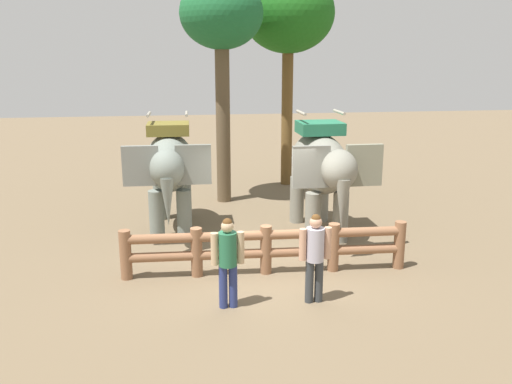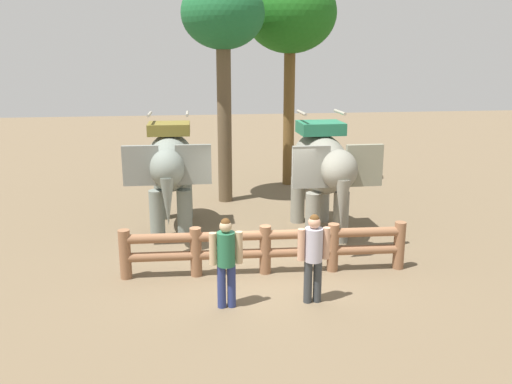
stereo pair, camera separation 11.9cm
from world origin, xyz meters
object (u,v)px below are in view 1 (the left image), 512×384
at_px(log_fence, 266,246).
at_px(tree_back_center, 221,21).
at_px(tourist_woman_in_black, 315,252).
at_px(tree_far_left, 288,16).
at_px(elephant_center, 321,167).
at_px(elephant_near_left, 170,166).
at_px(tourist_man_in_blue, 228,257).

distance_m(log_fence, tree_back_center, 7.62).
distance_m(tourist_woman_in_black, tree_far_left, 10.50).
height_order(elephant_center, tree_far_left, tree_far_left).
distance_m(tree_far_left, tree_back_center, 3.10).
bearing_deg(elephant_center, elephant_near_left, 167.52).
relative_size(tourist_man_in_blue, tree_far_left, 0.24).
distance_m(log_fence, elephant_near_left, 3.90).
bearing_deg(elephant_center, tourist_woman_in_black, -106.19).
distance_m(elephant_center, tree_back_center, 5.55).
xyz_separation_m(log_fence, tourist_man_in_blue, (-0.93, -1.46, 0.39)).
relative_size(log_fence, tree_far_left, 0.85).
bearing_deg(elephant_near_left, elephant_center, -12.48).
bearing_deg(log_fence, tree_far_left, 75.73).
bearing_deg(elephant_near_left, tourist_man_in_blue, -76.90).
bearing_deg(tree_back_center, tourist_woman_in_black, -81.68).
relative_size(tourist_man_in_blue, tree_back_center, 0.26).
xyz_separation_m(log_fence, tree_back_center, (-0.39, 5.87, 4.84)).
relative_size(elephant_center, tree_far_left, 0.51).
relative_size(tourist_woman_in_black, tree_back_center, 0.26).
relative_size(elephant_near_left, elephant_center, 0.98).
bearing_deg(tree_back_center, tourist_man_in_blue, -94.22).
distance_m(elephant_center, tourist_man_in_blue, 4.70).
xyz_separation_m(log_fence, elephant_near_left, (-2.01, 3.15, 1.13)).
distance_m(tourist_man_in_blue, tree_back_center, 8.59).
xyz_separation_m(elephant_center, tree_back_center, (-2.17, 3.55, 3.68)).
height_order(tourist_man_in_blue, tree_back_center, tree_back_center).
bearing_deg(elephant_near_left, log_fence, -57.49).
relative_size(elephant_near_left, tree_back_center, 0.53).
bearing_deg(elephant_center, tourist_man_in_blue, -125.70).
height_order(log_fence, tourist_woman_in_black, tourist_woman_in_black).
bearing_deg(elephant_center, tree_far_left, 87.74).
height_order(elephant_near_left, elephant_center, elephant_center).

